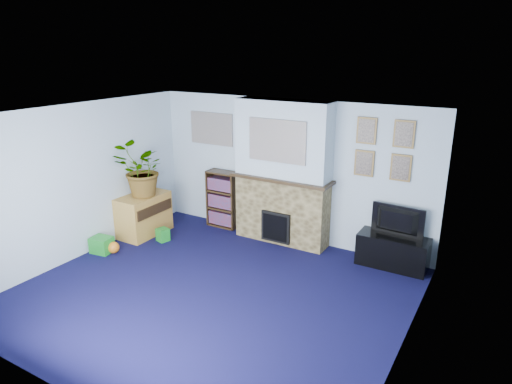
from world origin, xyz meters
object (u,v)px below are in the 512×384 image
Objects in this scene: bookshelf at (223,200)px; sideboard at (144,215)px; tv_stand at (393,253)px; television at (396,222)px.

sideboard is at bearing -134.08° from bookshelf.
television reaches higher than tv_stand.
tv_stand is 1.11× the size of sideboard.
television is 0.75× the size of bookshelf.
tv_stand is 0.49m from television.
sideboard is (-4.14, -0.97, -0.37)m from television.
bookshelf is at bearing 45.92° from sideboard.
tv_stand is at bearing 12.97° from sideboard.
television is at bearing 13.23° from sideboard.
sideboard reaches higher than tv_stand.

